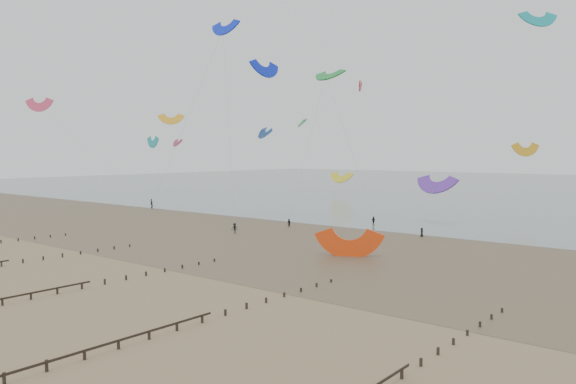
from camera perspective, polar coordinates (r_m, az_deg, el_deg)
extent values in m
plane|color=brown|center=(68.18, -17.26, -7.90)|extent=(500.00, 500.00, 0.00)
plane|color=#475654|center=(243.67, 25.79, 0.36)|extent=(500.00, 500.00, 0.00)
plane|color=#473A28|center=(91.92, 1.27, -4.65)|extent=(500.00, 500.00, 0.00)
ellipsoid|color=slate|center=(95.29, -12.24, -4.44)|extent=(23.60, 14.36, 0.01)
ellipsoid|color=slate|center=(87.73, 8.71, -5.12)|extent=(33.64, 18.32, 0.01)
ellipsoid|color=slate|center=(123.48, -12.11, -2.52)|extent=(26.95, 14.22, 0.01)
cube|color=black|center=(96.64, -27.14, -4.54)|extent=(0.16, 0.16, 0.57)
cube|color=black|center=(97.72, -25.73, -4.41)|extent=(0.16, 0.16, 0.54)
cube|color=black|center=(98.85, -24.34, -4.29)|extent=(0.16, 0.16, 0.51)
cube|color=black|center=(100.04, -22.99, -4.16)|extent=(0.16, 0.16, 0.48)
cube|color=black|center=(101.28, -21.68, -4.04)|extent=(0.16, 0.16, 0.45)
cube|color=black|center=(77.23, -27.10, -6.56)|extent=(0.16, 0.16, 0.65)
cube|color=black|center=(78.30, -25.33, -6.37)|extent=(0.16, 0.16, 0.62)
cube|color=black|center=(79.45, -23.61, -6.19)|extent=(0.16, 0.16, 0.59)
cube|color=black|center=(80.67, -21.94, -6.00)|extent=(0.16, 0.16, 0.57)
cube|color=black|center=(81.95, -20.32, -5.82)|extent=(0.16, 0.16, 0.54)
cube|color=black|center=(83.30, -18.76, -5.63)|extent=(0.16, 0.16, 0.51)
cube|color=black|center=(84.71, -17.24, -5.45)|extent=(0.16, 0.16, 0.48)
cube|color=black|center=(86.17, -15.78, -5.27)|extent=(0.16, 0.16, 0.45)
cube|color=black|center=(57.97, -27.03, -9.93)|extent=(0.16, 0.16, 0.74)
cube|color=black|center=(59.04, -24.66, -9.62)|extent=(0.16, 0.16, 0.71)
cube|color=black|center=(60.21, -22.39, -9.31)|extent=(0.16, 0.16, 0.68)
cube|color=black|center=(61.48, -20.21, -9.00)|extent=(0.16, 0.16, 0.65)
cube|color=black|center=(62.82, -18.12, -8.68)|extent=(0.16, 0.16, 0.62)
cube|color=black|center=(64.25, -16.13, -8.37)|extent=(0.16, 0.16, 0.59)
cube|color=black|center=(65.75, -14.23, -8.07)|extent=(0.16, 0.16, 0.57)
cube|color=black|center=(67.32, -12.41, -7.77)|extent=(0.16, 0.16, 0.54)
cube|color=black|center=(68.95, -10.69, -7.48)|extent=(0.16, 0.16, 0.51)
cube|color=black|center=(70.65, -9.05, -7.19)|extent=(0.16, 0.16, 0.48)
cube|color=black|center=(72.40, -7.49, -6.91)|extent=(0.16, 0.16, 0.45)
cube|color=black|center=(39.11, -26.88, -16.60)|extent=(0.16, 0.16, 0.83)
cube|color=black|center=(40.17, -23.32, -15.96)|extent=(0.16, 0.16, 0.80)
cube|color=black|center=(41.38, -19.97, -15.30)|extent=(0.16, 0.16, 0.77)
cube|color=black|center=(42.71, -16.84, -14.64)|extent=(0.16, 0.16, 0.74)
cube|color=black|center=(44.15, -13.93, -13.97)|extent=(0.16, 0.16, 0.71)
cube|color=black|center=(45.71, -11.22, -13.33)|extent=(0.16, 0.16, 0.68)
cube|color=black|center=(47.36, -8.71, -12.69)|extent=(0.16, 0.16, 0.65)
cube|color=black|center=(49.09, -6.39, -12.08)|extent=(0.16, 0.16, 0.62)
cube|color=black|center=(50.90, -4.23, -11.50)|extent=(0.16, 0.16, 0.59)
cube|color=black|center=(52.78, -2.24, -10.94)|extent=(0.16, 0.16, 0.57)
cube|color=black|center=(54.73, -0.39, -10.41)|extent=(0.16, 0.16, 0.54)
cube|color=black|center=(56.72, 1.33, -9.91)|extent=(0.16, 0.16, 0.51)
cube|color=black|center=(58.77, 2.92, -9.44)|extent=(0.16, 0.16, 0.48)
cube|color=black|center=(60.87, 4.40, -8.99)|extent=(0.16, 0.16, 0.45)
cube|color=black|center=(39.20, -26.26, -16.14)|extent=(0.06, 32.50, 0.18)
cube|color=black|center=(36.80, 11.48, -17.72)|extent=(0.16, 0.16, 0.65)
cube|color=black|center=(39.00, 13.35, -16.49)|extent=(0.16, 0.16, 0.62)
cube|color=black|center=(41.26, 15.00, -15.38)|extent=(0.16, 0.16, 0.59)
cube|color=black|center=(43.56, 16.46, -14.37)|extent=(0.16, 0.16, 0.57)
cube|color=black|center=(45.90, 17.76, -13.46)|extent=(0.16, 0.16, 0.54)
cube|color=black|center=(48.26, 18.92, -12.64)|extent=(0.16, 0.16, 0.51)
cube|color=black|center=(50.65, 19.97, -11.88)|extent=(0.16, 0.16, 0.48)
cube|color=black|center=(53.07, 20.92, -11.19)|extent=(0.16, 0.16, 0.45)
imported|color=black|center=(141.08, -13.64, -1.36)|extent=(0.80, 0.76, 1.84)
imported|color=black|center=(150.43, -13.71, -1.03)|extent=(0.71, 0.48, 1.87)
imported|color=black|center=(108.45, 8.67, -2.92)|extent=(0.61, 1.07, 1.72)
imported|color=black|center=(104.84, 0.10, -3.16)|extent=(0.78, 0.62, 1.53)
imported|color=black|center=(96.99, -5.44, -3.68)|extent=(1.34, 1.18, 1.81)
imported|color=black|center=(95.34, 13.44, -4.00)|extent=(0.80, 0.87, 1.49)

